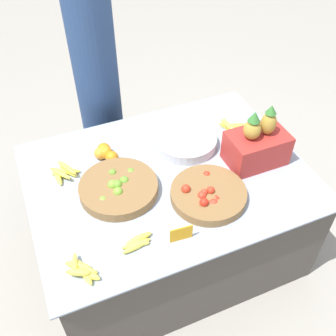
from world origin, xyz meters
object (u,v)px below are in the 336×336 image
Objects in this scene: price_sign at (181,234)px; metal_bowl at (185,141)px; lime_bowl at (119,188)px; vendor_person at (98,88)px; tomato_basket at (208,194)px; produce_crate at (257,145)px.

metal_bowl is at bearing 68.41° from price_sign.
vendor_person is (0.14, 0.90, 0.06)m from lime_bowl.
produce_crate is (0.38, 0.16, 0.09)m from tomato_basket.
lime_bowl is at bearing 151.64° from tomato_basket.
price_sign is at bearing -142.02° from tomato_basket.
metal_bowl is 0.77m from vendor_person.
produce_crate is (0.81, -0.07, 0.09)m from lime_bowl.
vendor_person reaches higher than lime_bowl.
tomato_basket is at bearing -28.36° from lime_bowl.
tomato_basket is at bearing -99.10° from metal_bowl.
produce_crate is 0.23× the size of vendor_person.
lime_bowl is at bearing 118.32° from price_sign.
produce_crate reaches higher than lime_bowl.
vendor_person is (-0.35, 0.68, 0.06)m from metal_bowl.
price_sign is at bearing -88.35° from vendor_person.
tomato_basket is 0.45m from metal_bowl.
lime_bowl is at bearing -156.68° from metal_bowl.
vendor_person is at bearing 124.53° from produce_crate.
lime_bowl is at bearing 175.08° from produce_crate.
price_sign is 0.07× the size of vendor_person.
lime_bowl is 3.70× the size of price_sign.
lime_bowl is 0.91m from vendor_person.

